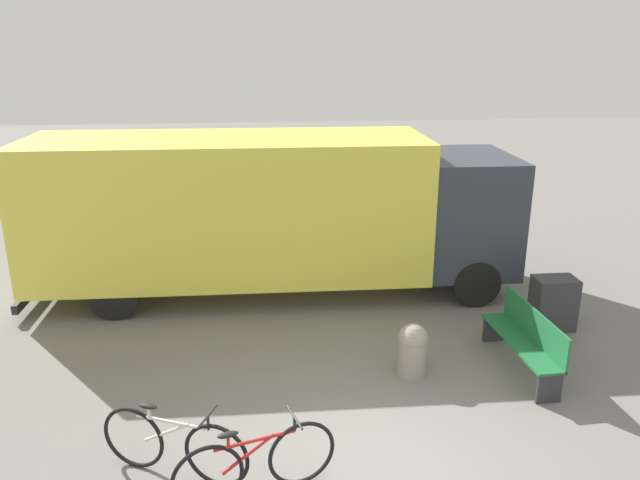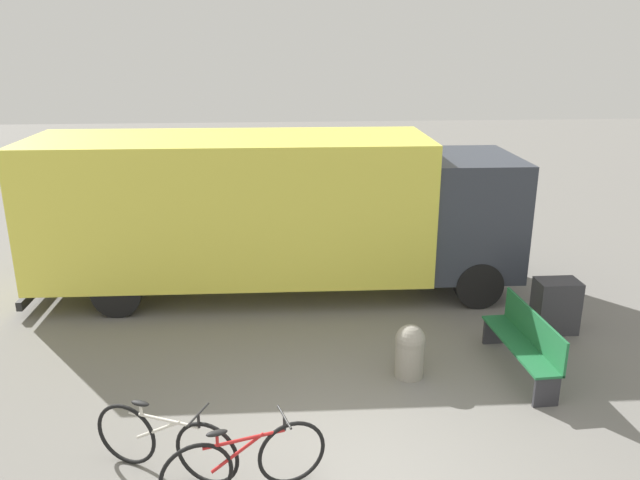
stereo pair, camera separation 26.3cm
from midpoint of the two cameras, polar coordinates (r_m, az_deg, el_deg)
name	(u,v)px [view 2 (the right image)]	position (r m, az deg, el deg)	size (l,w,h in m)	color
delivery_truck	(271,208)	(11.37, -3.85, 2.98)	(8.78, 2.41, 2.89)	#EAE04C
park_bench	(525,340)	(9.39, 19.04, -8.66)	(0.49, 1.88, 0.91)	#1E6638
bicycle_near	(165,442)	(7.24, -12.91, -17.56)	(1.63, 0.74, 0.85)	black
bicycle_middle	(245,462)	(6.83, -5.70, -19.58)	(1.69, 0.62, 0.85)	black
bollard_near_bench	(410,350)	(8.92, 9.07, -9.87)	(0.42, 0.42, 0.78)	gray
utility_box	(556,306)	(10.83, 21.39, -5.63)	(0.67, 0.46, 0.87)	#38383D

